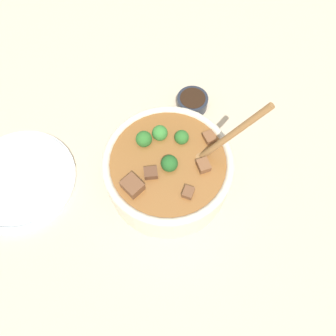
% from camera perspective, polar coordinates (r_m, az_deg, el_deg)
% --- Properties ---
extents(ground_plane, '(4.00, 4.00, 0.00)m').
position_cam_1_polar(ground_plane, '(0.71, 0.00, -2.28)').
color(ground_plane, '#C6B293').
extents(stew_bowl, '(0.30, 0.26, 0.24)m').
position_cam_1_polar(stew_bowl, '(0.66, 0.01, -0.27)').
color(stew_bowl, beige).
rests_on(stew_bowl, ground_plane).
extents(condiment_bowl, '(0.07, 0.07, 0.03)m').
position_cam_1_polar(condiment_bowl, '(0.80, 4.26, 11.47)').
color(condiment_bowl, '#232833').
rests_on(condiment_bowl, ground_plane).
extents(empty_plate, '(0.24, 0.24, 0.02)m').
position_cam_1_polar(empty_plate, '(0.78, -24.44, -1.83)').
color(empty_plate, white).
rests_on(empty_plate, ground_plane).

